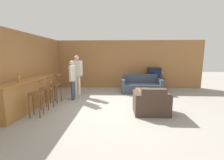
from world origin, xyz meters
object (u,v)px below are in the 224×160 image
object	(u,v)px
bar_chair_near	(36,96)
book_on_table	(145,90)
tv	(154,73)
person_by_counter	(72,78)
bar_chair_far	(56,87)
bar_chair_mid	(47,91)
armchair_near	(151,104)
coffee_table	(143,92)
couch_far	(141,86)
person_by_window	(77,73)
tv_unit	(154,83)
table_lamp	(161,71)
bottle	(19,79)

from	to	relation	value
bar_chair_near	book_on_table	distance (m)	3.91
tv	person_by_counter	distance (m)	4.29
bar_chair_far	tv	world-z (taller)	tv
bar_chair_mid	armchair_near	xyz separation A→B (m)	(3.40, -0.29, -0.29)
bar_chair_mid	coffee_table	bearing A→B (deg)	19.78
bar_chair_mid	couch_far	size ratio (longest dim) A/B	0.57
person_by_window	person_by_counter	world-z (taller)	person_by_window
bar_chair_far	coffee_table	xyz separation A→B (m)	(3.42, 0.50, -0.28)
bar_chair_far	coffee_table	bearing A→B (deg)	8.38
tv	person_by_counter	xyz separation A→B (m)	(-3.74, -2.10, 0.01)
bar_chair_near	couch_far	world-z (taller)	bar_chair_near
tv_unit	book_on_table	distance (m)	2.20
armchair_near	tv	size ratio (longest dim) A/B	1.56
bar_chair_near	bar_chair_far	xyz separation A→B (m)	(-0.00, 1.38, 0.00)
tv	coffee_table	bearing A→B (deg)	-113.88
bar_chair_mid	coffee_table	distance (m)	3.65
book_on_table	coffee_table	bearing A→B (deg)	115.98
bar_chair_mid	book_on_table	distance (m)	3.65
bar_chair_mid	tv_unit	size ratio (longest dim) A/B	1.07
book_on_table	table_lamp	distance (m)	2.41
book_on_table	bottle	bearing A→B (deg)	-157.40
bottle	bar_chair_mid	bearing A→B (deg)	41.79
bar_chair_mid	bottle	world-z (taller)	bottle
armchair_near	table_lamp	world-z (taller)	table_lamp
couch_far	bar_chair_far	bearing A→B (deg)	-153.84
armchair_near	bar_chair_near	bearing A→B (deg)	-173.81
bar_chair_near	bottle	world-z (taller)	bottle
bar_chair_near	bottle	size ratio (longest dim) A/B	4.31
bottle	table_lamp	bearing A→B (deg)	35.44
bar_chair_mid	armchair_near	size ratio (longest dim) A/B	1.04
couch_far	person_by_window	distance (m)	3.11
bar_chair_far	book_on_table	bearing A→B (deg)	7.28
bar_chair_near	person_by_window	size ratio (longest dim) A/B	0.61
tv	bottle	distance (m)	6.11
bar_chair_mid	bar_chair_far	size ratio (longest dim) A/B	1.00
bar_chair_far	coffee_table	distance (m)	3.47
table_lamp	tv_unit	bearing A→B (deg)	180.00
coffee_table	person_by_counter	size ratio (longest dim) A/B	0.64
tv	bar_chair_mid	bearing A→B (deg)	-143.34
person_by_counter	table_lamp	bearing A→B (deg)	27.25
bar_chair_mid	bottle	xyz separation A→B (m)	(-0.57, -0.51, 0.50)
tv	armchair_near	bearing A→B (deg)	-104.32
tv_unit	person_by_counter	xyz separation A→B (m)	(-3.74, -2.11, 0.59)
coffee_table	bottle	bearing A→B (deg)	-156.47
couch_far	tv	xyz separation A→B (m)	(0.78, 0.75, 0.57)
armchair_near	book_on_table	world-z (taller)	armchair_near
couch_far	coffee_table	distance (m)	1.22
bar_chair_near	book_on_table	bearing A→B (deg)	27.86
bar_chair_near	person_by_counter	world-z (taller)	person_by_counter
person_by_window	person_by_counter	distance (m)	0.69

